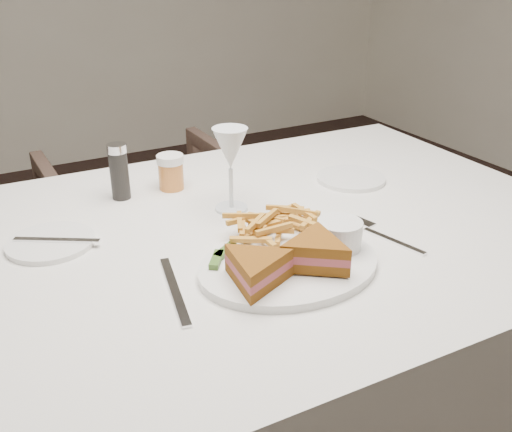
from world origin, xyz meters
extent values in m
cube|color=silver|center=(0.01, -0.19, 0.38)|extent=(1.41, 0.96, 0.75)
imported|color=#4E3A30|center=(0.10, 0.71, 0.33)|extent=(0.66, 0.61, 0.67)
ellipsoid|color=white|center=(0.00, -0.36, 0.76)|extent=(0.33, 0.26, 0.01)
cube|color=silver|center=(-0.19, -0.33, 0.75)|extent=(0.05, 0.20, 0.00)
cylinder|color=white|center=(-0.34, -0.07, 0.76)|extent=(0.16, 0.16, 0.01)
cylinder|color=white|center=(0.35, -0.08, 0.76)|extent=(0.16, 0.16, 0.01)
cylinder|color=black|center=(-0.16, 0.07, 0.81)|extent=(0.04, 0.04, 0.12)
cylinder|color=#C5722F|center=(-0.04, 0.07, 0.79)|extent=(0.06, 0.06, 0.08)
cube|color=#3A5F21|center=(-0.08, -0.28, 0.77)|extent=(0.05, 0.04, 0.01)
cube|color=#3A5F21|center=(-0.10, -0.30, 0.77)|extent=(0.05, 0.05, 0.01)
cylinder|color=white|center=(0.11, -0.36, 0.79)|extent=(0.08, 0.08, 0.05)
camera|label=1|loc=(-0.45, -1.07, 1.25)|focal=40.00mm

